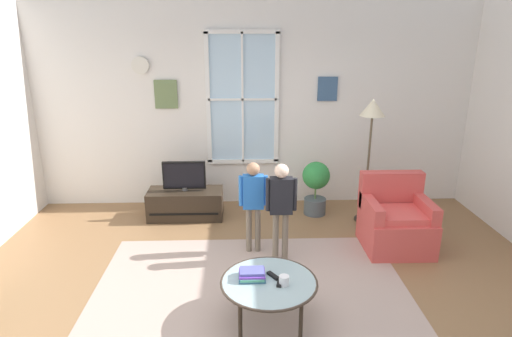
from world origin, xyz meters
The scene contains 15 objects.
ground_plane centered at (0.00, 0.00, -0.01)m, with size 6.88×5.89×0.02m, color olive.
back_wall centered at (-0.01, 2.70, 1.47)m, with size 6.28×0.17×2.94m.
area_rug centered at (-0.11, 0.23, 0.00)m, with size 3.17×2.26×0.01m, color tan.
tv_stand centered at (-0.98, 2.08, 0.20)m, with size 1.03×0.46×0.40m.
television centered at (-0.98, 2.08, 0.62)m, with size 0.58×0.08×0.42m.
armchair centered at (1.64, 1.12, 0.33)m, with size 0.76×0.74×0.87m.
coffee_table centered at (0.04, -0.24, 0.39)m, with size 0.86×0.86×0.42m.
book_stack centered at (-0.11, -0.19, 0.45)m, with size 0.24×0.19×0.08m.
cup centered at (0.16, -0.30, 0.46)m, with size 0.09×0.09×0.09m, color white.
remote_near_books centered at (0.13, -0.27, 0.42)m, with size 0.04×0.14×0.02m, color black.
remote_near_cup centered at (0.08, -0.17, 0.42)m, with size 0.04×0.14×0.02m, color black.
person_black_shirt centered at (0.24, 0.86, 0.72)m, with size 0.35×0.16×1.15m.
person_blue_shirt centered at (-0.06, 1.07, 0.69)m, with size 0.33×0.15×1.10m.
potted_plant_by_window centered at (0.85, 2.14, 0.45)m, with size 0.39×0.39×0.77m.
floor_lamp centered at (1.49, 1.89, 1.41)m, with size 0.32×0.32×1.68m.
Camera 1 is at (-0.19, -3.49, 2.49)m, focal length 30.02 mm.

